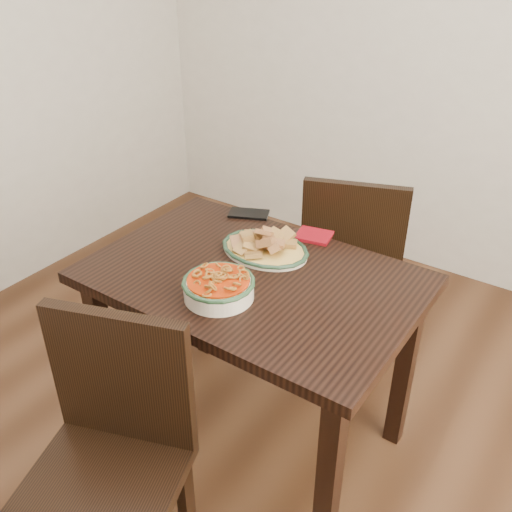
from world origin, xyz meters
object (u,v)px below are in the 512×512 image
Objects in this scene: smartphone at (249,214)px; noodle_bowl at (219,285)px; chair_near at (111,448)px; fish_plate at (265,241)px; dining_table at (253,301)px; chair_far at (352,256)px.

noodle_bowl is at bearing -88.70° from smartphone.
chair_near is 2.79× the size of fish_plate.
noodle_bowl reaches higher than dining_table.
chair_far is 0.90m from noodle_bowl.
fish_plate reaches higher than noodle_bowl.
smartphone is at bearing 26.20° from chair_far.
chair_near is 0.84m from fish_plate.
fish_plate is 2.04× the size of smartphone.
chair_near is 3.87× the size of noodle_bowl.
dining_table is 1.23× the size of chair_far.
chair_far is 2.79× the size of fish_plate.
dining_table is 0.70m from chair_far.
smartphone is (-0.23, 1.00, 0.26)m from chair_near.
smartphone is at bearing 83.32° from chair_near.
fish_plate is at bearing 107.90° from dining_table.
chair_far is at bearing 85.55° from noodle_bowl.
dining_table is 4.74× the size of noodle_bowl.
chair_far is 0.62m from fish_plate.
chair_far is 5.67× the size of smartphone.
dining_table is 0.66m from chair_near.
noodle_bowl is 0.58m from smartphone.
fish_plate reaches higher than dining_table.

